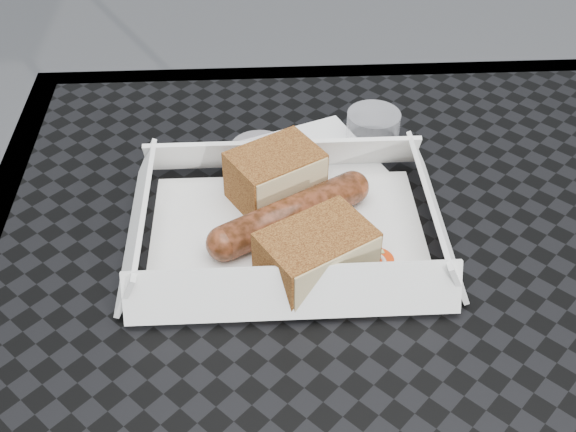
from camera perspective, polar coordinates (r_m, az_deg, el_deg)
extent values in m
cube|color=black|center=(0.53, 16.40, -10.74)|extent=(0.80, 0.80, 0.01)
cube|color=black|center=(0.82, 9.12, 10.47)|extent=(0.80, 0.03, 0.03)
cylinder|color=black|center=(1.03, -12.41, -8.99)|extent=(0.03, 0.03, 0.73)
cube|color=white|center=(0.59, -0.05, -1.42)|extent=(0.22, 0.15, 0.00)
cylinder|color=brown|center=(0.58, 0.24, 0.14)|extent=(0.12, 0.09, 0.03)
sphere|color=brown|center=(0.61, 5.10, 2.26)|extent=(0.03, 0.03, 0.03)
sphere|color=brown|center=(0.56, -5.08, -2.18)|extent=(0.03, 0.03, 0.03)
cube|color=brown|center=(0.60, -1.01, 3.21)|extent=(0.09, 0.08, 0.05)
cube|color=brown|center=(0.54, 2.25, -3.02)|extent=(0.10, 0.09, 0.04)
cylinder|color=red|center=(0.56, 5.78, -3.79)|extent=(0.02, 0.02, 0.00)
torus|color=white|center=(0.56, 6.68, -4.15)|extent=(0.02, 0.02, 0.00)
cube|color=#B2D17F|center=(0.56, 6.87, -3.58)|extent=(0.02, 0.02, 0.00)
cube|color=white|center=(0.66, 1.64, 4.08)|extent=(0.16, 0.16, 0.00)
cylinder|color=maroon|center=(0.64, -2.28, 4.45)|extent=(0.05, 0.05, 0.03)
cylinder|color=silver|center=(0.69, 6.73, 6.97)|extent=(0.05, 0.05, 0.03)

